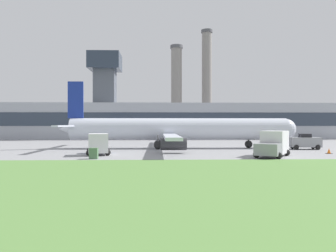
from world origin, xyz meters
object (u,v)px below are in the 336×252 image
airplane (176,130)px  fuel_truck (273,144)px  ground_crew_person (268,143)px  pushback_tug (305,142)px  baggage_truck (98,144)px

airplane → fuel_truck: 16.18m
ground_crew_person → airplane: bearing=165.1°
pushback_tug → ground_crew_person: size_ratio=2.46×
airplane → fuel_truck: (9.79, -12.81, -1.36)m
fuel_truck → ground_crew_person: fuel_truck is taller
baggage_truck → ground_crew_person: baggage_truck is taller
pushback_tug → fuel_truck: fuel_truck is taller
airplane → pushback_tug: 18.17m
pushback_tug → fuel_truck: 12.91m
pushback_tug → fuel_truck: size_ratio=0.68×
airplane → baggage_truck: (-9.54, -10.07, -1.52)m
airplane → pushback_tug: airplane is taller
fuel_truck → ground_crew_person: size_ratio=3.61×
pushback_tug → ground_crew_person: bearing=-174.0°
pushback_tug → ground_crew_person: (-5.44, -0.57, -0.10)m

